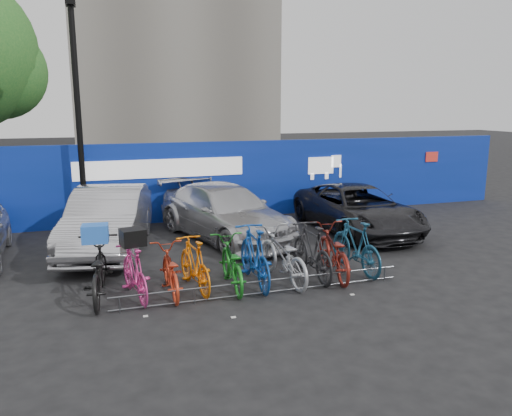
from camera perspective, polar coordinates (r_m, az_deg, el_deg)
name	(u,v)px	position (r m, az deg, el deg)	size (l,w,h in m)	color
ground	(254,284)	(10.03, -0.28, -8.72)	(100.00, 100.00, 0.00)	black
hoarding	(194,181)	(15.40, -7.05, 3.04)	(22.00, 0.18, 2.40)	navy
lamppost	(78,114)	(14.36, -19.66, 10.13)	(0.25, 0.50, 6.11)	black
bike_rack	(263,287)	(9.43, 0.83, -9.00)	(5.60, 0.03, 0.30)	#595B60
car_1	(109,220)	(12.63, -16.50, -1.30)	(1.61, 4.63, 1.52)	#A2A2A7
car_2	(225,212)	(13.26, -3.57, -0.49)	(1.97, 4.85, 1.41)	#B4B4B9
car_3	(357,209)	(14.21, 11.48, -0.10)	(2.15, 4.67, 1.30)	black
bike_0	(98,271)	(9.58, -17.64, -6.86)	(0.72, 2.05, 1.08)	black
bike_1	(134,272)	(9.46, -13.72, -7.11)	(0.47, 1.67, 1.01)	#E7368D
bike_2	(170,271)	(9.53, -9.82, -7.08)	(0.61, 1.74, 0.91)	red
bike_3	(195,264)	(9.66, -7.04, -6.37)	(0.48, 1.72, 1.03)	orange
bike_4	(231,263)	(9.74, -2.86, -6.33)	(0.65, 1.85, 0.97)	#197B1E
bike_5	(255,256)	(9.83, -0.17, -5.47)	(0.56, 1.98, 1.19)	#10419D
bike_6	(282,256)	(10.05, 3.04, -5.48)	(0.71, 2.03, 1.06)	#9D9FA4
bike_7	(312,251)	(10.31, 6.41, -4.86)	(0.54, 1.90, 1.14)	#232326
bike_8	(333,251)	(10.46, 8.78, -4.93)	(0.70, 2.01, 1.06)	maroon
bike_9	(356,246)	(10.82, 11.34, -4.24)	(0.53, 1.89, 1.14)	navy
cargo_crate	(95,234)	(9.38, -17.91, -2.79)	(0.45, 0.35, 0.32)	blue
cargo_topcase	(133,237)	(9.27, -13.91, -3.26)	(0.42, 0.37, 0.31)	black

